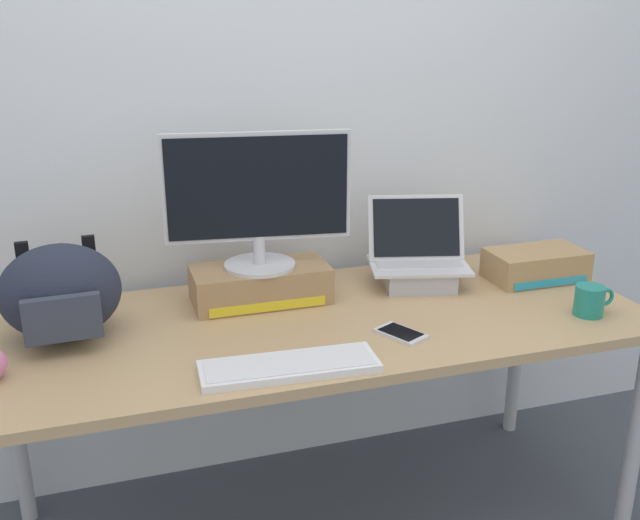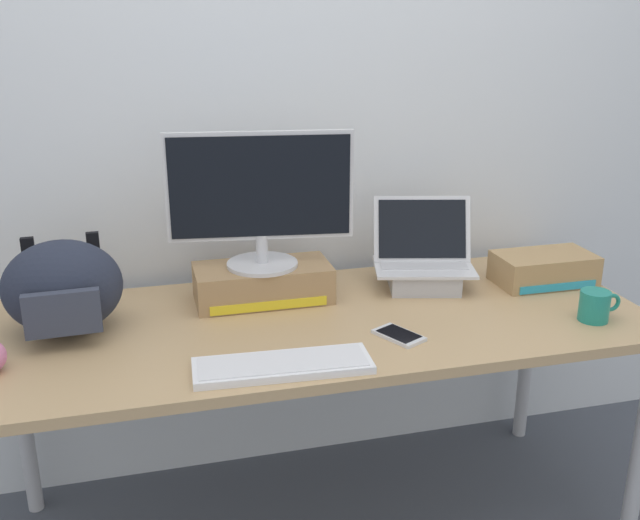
{
  "view_description": "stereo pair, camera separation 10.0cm",
  "coord_description": "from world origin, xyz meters",
  "px_view_note": "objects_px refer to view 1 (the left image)",
  "views": [
    {
      "loc": [
        -0.59,
        -1.86,
        1.59
      ],
      "look_at": [
        0.0,
        0.0,
        0.92
      ],
      "focal_mm": 40.44,
      "sensor_mm": 36.0,
      "label": 1
    },
    {
      "loc": [
        -0.49,
        -1.89,
        1.59
      ],
      "look_at": [
        0.0,
        0.0,
        0.92
      ],
      "focal_mm": 40.44,
      "sensor_mm": 36.0,
      "label": 2
    }
  ],
  "objects_px": {
    "cell_phone": "(401,334)",
    "toner_box_cyan": "(536,265)",
    "messenger_backpack": "(60,292)",
    "external_keyboard": "(289,366)",
    "open_laptop": "(418,267)",
    "coffee_mug": "(590,300)",
    "toner_box_yellow": "(260,284)",
    "desktop_monitor": "(258,199)"
  },
  "relations": [
    {
      "from": "external_keyboard",
      "to": "toner_box_cyan",
      "type": "bearing_deg",
      "value": 25.19
    },
    {
      "from": "open_laptop",
      "to": "toner_box_cyan",
      "type": "bearing_deg",
      "value": 3.84
    },
    {
      "from": "desktop_monitor",
      "to": "messenger_backpack",
      "type": "height_order",
      "value": "desktop_monitor"
    },
    {
      "from": "open_laptop",
      "to": "messenger_backpack",
      "type": "relative_size",
      "value": 1.09
    },
    {
      "from": "external_keyboard",
      "to": "cell_phone",
      "type": "height_order",
      "value": "external_keyboard"
    },
    {
      "from": "cell_phone",
      "to": "toner_box_cyan",
      "type": "distance_m",
      "value": 0.68
    },
    {
      "from": "open_laptop",
      "to": "external_keyboard",
      "type": "height_order",
      "value": "open_laptop"
    },
    {
      "from": "open_laptop",
      "to": "cell_phone",
      "type": "bearing_deg",
      "value": -106.88
    },
    {
      "from": "desktop_monitor",
      "to": "coffee_mug",
      "type": "bearing_deg",
      "value": -16.24
    },
    {
      "from": "external_keyboard",
      "to": "toner_box_cyan",
      "type": "height_order",
      "value": "toner_box_cyan"
    },
    {
      "from": "toner_box_yellow",
      "to": "external_keyboard",
      "type": "relative_size",
      "value": 0.91
    },
    {
      "from": "toner_box_yellow",
      "to": "external_keyboard",
      "type": "height_order",
      "value": "toner_box_yellow"
    },
    {
      "from": "messenger_backpack",
      "to": "toner_box_cyan",
      "type": "bearing_deg",
      "value": -2.15
    },
    {
      "from": "toner_box_cyan",
      "to": "cell_phone",
      "type": "bearing_deg",
      "value": -155.38
    },
    {
      "from": "external_keyboard",
      "to": "cell_phone",
      "type": "relative_size",
      "value": 2.85
    },
    {
      "from": "open_laptop",
      "to": "toner_box_cyan",
      "type": "relative_size",
      "value": 1.13
    },
    {
      "from": "toner_box_yellow",
      "to": "toner_box_cyan",
      "type": "bearing_deg",
      "value": -5.31
    },
    {
      "from": "desktop_monitor",
      "to": "toner_box_cyan",
      "type": "xyz_separation_m",
      "value": [
        0.93,
        -0.09,
        -0.28
      ]
    },
    {
      "from": "desktop_monitor",
      "to": "open_laptop",
      "type": "bearing_deg",
      "value": 6.4
    },
    {
      "from": "toner_box_yellow",
      "to": "desktop_monitor",
      "type": "relative_size",
      "value": 0.75
    },
    {
      "from": "external_keyboard",
      "to": "cell_phone",
      "type": "distance_m",
      "value": 0.37
    },
    {
      "from": "desktop_monitor",
      "to": "coffee_mug",
      "type": "distance_m",
      "value": 1.03
    },
    {
      "from": "coffee_mug",
      "to": "toner_box_cyan",
      "type": "bearing_deg",
      "value": 85.96
    },
    {
      "from": "toner_box_yellow",
      "to": "cell_phone",
      "type": "relative_size",
      "value": 2.61
    },
    {
      "from": "messenger_backpack",
      "to": "cell_phone",
      "type": "bearing_deg",
      "value": -19.55
    },
    {
      "from": "toner_box_yellow",
      "to": "open_laptop",
      "type": "distance_m",
      "value": 0.53
    },
    {
      "from": "desktop_monitor",
      "to": "external_keyboard",
      "type": "height_order",
      "value": "desktop_monitor"
    },
    {
      "from": "cell_phone",
      "to": "coffee_mug",
      "type": "bearing_deg",
      "value": -30.2
    },
    {
      "from": "coffee_mug",
      "to": "cell_phone",
      "type": "distance_m",
      "value": 0.59
    },
    {
      "from": "cell_phone",
      "to": "toner_box_cyan",
      "type": "relative_size",
      "value": 0.5
    },
    {
      "from": "cell_phone",
      "to": "toner_box_cyan",
      "type": "height_order",
      "value": "toner_box_cyan"
    },
    {
      "from": "messenger_backpack",
      "to": "toner_box_yellow",
      "type": "bearing_deg",
      "value": 6.88
    },
    {
      "from": "toner_box_yellow",
      "to": "messenger_backpack",
      "type": "xyz_separation_m",
      "value": [
        -0.58,
        -0.09,
        0.08
      ]
    },
    {
      "from": "toner_box_yellow",
      "to": "external_keyboard",
      "type": "distance_m",
      "value": 0.48
    },
    {
      "from": "messenger_backpack",
      "to": "toner_box_cyan",
      "type": "xyz_separation_m",
      "value": [
        1.5,
        0.01,
        -0.08
      ]
    },
    {
      "from": "external_keyboard",
      "to": "messenger_backpack",
      "type": "distance_m",
      "value": 0.67
    },
    {
      "from": "open_laptop",
      "to": "cell_phone",
      "type": "relative_size",
      "value": 2.27
    },
    {
      "from": "desktop_monitor",
      "to": "messenger_backpack",
      "type": "bearing_deg",
      "value": -163.12
    },
    {
      "from": "external_keyboard",
      "to": "open_laptop",
      "type": "bearing_deg",
      "value": 42.52
    },
    {
      "from": "open_laptop",
      "to": "messenger_backpack",
      "type": "bearing_deg",
      "value": -161.38
    },
    {
      "from": "desktop_monitor",
      "to": "external_keyboard",
      "type": "distance_m",
      "value": 0.57
    },
    {
      "from": "coffee_mug",
      "to": "toner_box_cyan",
      "type": "xyz_separation_m",
      "value": [
        0.02,
        0.32,
        0.0
      ]
    }
  ]
}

